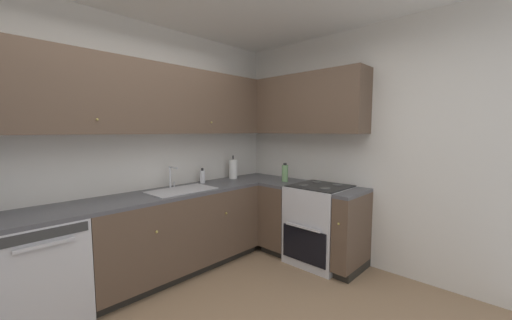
% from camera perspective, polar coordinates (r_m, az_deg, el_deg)
% --- Properties ---
extents(wall_back, '(4.02, 0.05, 2.65)m').
position_cam_1_polar(wall_back, '(3.31, -24.32, 1.76)').
color(wall_back, silver).
rests_on(wall_back, ground_plane).
extents(wall_right, '(0.05, 3.29, 2.65)m').
position_cam_1_polar(wall_right, '(3.55, 19.37, 2.16)').
color(wall_right, silver).
rests_on(wall_right, ground_plane).
extents(dishwasher, '(0.60, 0.63, 0.85)m').
position_cam_1_polar(dishwasher, '(2.98, -36.46, -17.04)').
color(dishwasher, silver).
rests_on(dishwasher, ground_plane).
extents(lower_cabinets_back, '(1.88, 0.62, 0.85)m').
position_cam_1_polar(lower_cabinets_back, '(3.39, -14.75, -13.32)').
color(lower_cabinets_back, brown).
rests_on(lower_cabinets_back, ground_plane).
extents(countertop_back, '(3.08, 0.60, 0.03)m').
position_cam_1_polar(countertop_back, '(3.27, -14.95, -6.02)').
color(countertop_back, '#4C4C51').
rests_on(countertop_back, lower_cabinets_back).
extents(lower_cabinets_right, '(0.62, 1.18, 0.85)m').
position_cam_1_polar(lower_cabinets_right, '(3.68, 9.24, -11.69)').
color(lower_cabinets_right, brown).
rests_on(lower_cabinets_right, ground_plane).
extents(countertop_right, '(0.60, 1.18, 0.03)m').
position_cam_1_polar(countertop_right, '(3.57, 9.33, -4.94)').
color(countertop_right, '#4C4C51').
rests_on(countertop_right, lower_cabinets_right).
extents(oven_range, '(0.68, 0.62, 1.04)m').
position_cam_1_polar(oven_range, '(3.58, 12.23, -11.88)').
color(oven_range, silver).
rests_on(oven_range, ground_plane).
extents(upper_cabinets_back, '(2.76, 0.34, 0.71)m').
position_cam_1_polar(upper_cabinets_back, '(3.27, -19.14, 10.99)').
color(upper_cabinets_back, brown).
extents(upper_cabinets_right, '(0.32, 1.73, 0.71)m').
position_cam_1_polar(upper_cabinets_right, '(3.76, 8.07, 10.50)').
color(upper_cabinets_right, brown).
extents(sink, '(0.69, 0.40, 0.10)m').
position_cam_1_polar(sink, '(3.27, -14.14, -6.42)').
color(sink, '#B7B7BC').
rests_on(sink, countertop_back).
extents(faucet, '(0.07, 0.16, 0.24)m').
position_cam_1_polar(faucet, '(3.42, -16.04, -2.82)').
color(faucet, silver).
rests_on(faucet, countertop_back).
extents(soap_bottle, '(0.06, 0.06, 0.18)m').
position_cam_1_polar(soap_bottle, '(3.65, -10.32, -3.16)').
color(soap_bottle, silver).
rests_on(soap_bottle, countertop_back).
extents(paper_towel_roll, '(0.11, 0.11, 0.32)m').
position_cam_1_polar(paper_towel_roll, '(3.94, -4.43, -1.73)').
color(paper_towel_roll, white).
rests_on(paper_towel_roll, countertop_back).
extents(oil_bottle, '(0.08, 0.08, 0.23)m').
position_cam_1_polar(oil_bottle, '(3.72, 5.61, -2.52)').
color(oil_bottle, '#729E66').
rests_on(oil_bottle, countertop_right).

